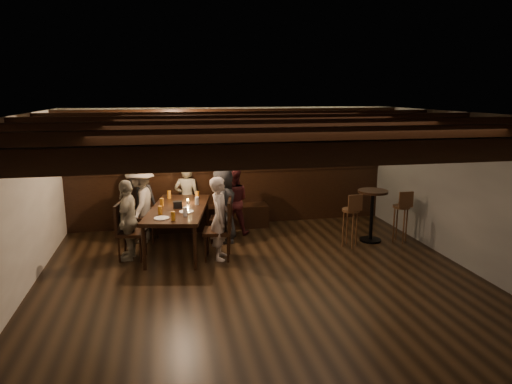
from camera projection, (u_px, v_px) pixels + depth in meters
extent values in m
plane|color=black|center=(269.00, 293.00, 6.26)|extent=(7.00, 7.00, 0.00)
plane|color=black|center=(270.00, 116.00, 5.74)|extent=(7.00, 7.00, 0.00)
plane|color=#B8B0A2|center=(231.00, 167.00, 9.35)|extent=(6.50, 0.00, 6.50)
plane|color=#4B4B49|center=(487.00, 197.00, 6.63)|extent=(0.00, 7.00, 7.00)
plane|color=#B8B0A2|center=(1.00, 222.00, 5.37)|extent=(0.00, 7.00, 7.00)
cube|color=black|center=(231.00, 198.00, 9.45)|extent=(6.50, 0.08, 1.10)
cube|color=black|center=(194.00, 218.00, 9.12)|extent=(3.00, 0.45, 0.45)
cube|color=black|center=(191.00, 141.00, 8.98)|extent=(0.62, 0.12, 0.72)
cube|color=black|center=(191.00, 141.00, 8.92)|extent=(0.50, 0.02, 0.58)
cube|color=black|center=(371.00, 153.00, 2.99)|extent=(6.50, 0.10, 0.16)
cube|color=black|center=(314.00, 136.00, 4.10)|extent=(6.50, 0.10, 0.16)
cube|color=black|center=(281.00, 127.00, 5.21)|extent=(6.50, 0.10, 0.16)
cube|color=black|center=(260.00, 121.00, 6.32)|extent=(6.50, 0.10, 0.16)
cube|color=black|center=(245.00, 116.00, 7.43)|extent=(6.50, 0.10, 0.16)
cube|color=black|center=(235.00, 113.00, 8.54)|extent=(6.50, 0.10, 0.16)
sphere|color=#FFE099|center=(80.00, 121.00, 8.01)|extent=(0.07, 0.07, 0.07)
sphere|color=#FFE099|center=(160.00, 121.00, 8.28)|extent=(0.07, 0.07, 0.07)
sphere|color=#FFE099|center=(235.00, 120.00, 8.54)|extent=(0.07, 0.07, 0.07)
sphere|color=#FFE099|center=(305.00, 119.00, 8.81)|extent=(0.07, 0.07, 0.07)
sphere|color=#FFE099|center=(371.00, 118.00, 9.08)|extent=(0.07, 0.07, 0.07)
cube|color=black|center=(178.00, 209.00, 7.84)|extent=(1.28, 2.15, 0.06)
cylinder|color=black|center=(144.00, 249.00, 6.99)|extent=(0.06, 0.06, 0.69)
cylinder|color=black|center=(167.00, 216.00, 8.84)|extent=(0.06, 0.06, 0.69)
cylinder|color=black|center=(195.00, 248.00, 7.00)|extent=(0.06, 0.06, 0.69)
cylinder|color=black|center=(207.00, 216.00, 8.85)|extent=(0.06, 0.06, 0.69)
cube|color=black|center=(144.00, 217.00, 8.33)|extent=(0.52, 0.52, 0.05)
cube|color=black|center=(133.00, 203.00, 8.27)|extent=(0.13, 0.44, 0.49)
cube|color=black|center=(132.00, 233.00, 7.46)|extent=(0.50, 0.50, 0.05)
cube|color=black|center=(119.00, 218.00, 7.40)|extent=(0.12, 0.43, 0.47)
cube|color=black|center=(221.00, 219.00, 8.35)|extent=(0.48, 0.48, 0.05)
cube|color=black|center=(231.00, 206.00, 8.30)|extent=(0.12, 0.41, 0.45)
cube|color=black|center=(217.00, 231.00, 7.46)|extent=(0.53, 0.53, 0.05)
cube|color=black|center=(230.00, 215.00, 7.40)|extent=(0.13, 0.45, 0.49)
imported|color=black|center=(139.00, 200.00, 8.72)|extent=(0.73, 0.55, 1.36)
imported|color=gray|center=(187.00, 198.00, 8.88)|extent=(0.54, 0.41, 1.33)
imported|color=#4D1A1C|center=(233.00, 201.00, 8.74)|extent=(0.71, 0.60, 1.30)
imported|color=gray|center=(141.00, 204.00, 8.28)|extent=(0.69, 1.00, 1.41)
imported|color=gray|center=(128.00, 220.00, 7.41)|extent=(0.47, 0.83, 1.33)
imported|color=#242527|center=(224.00, 204.00, 8.29)|extent=(0.57, 0.76, 1.40)
imported|color=#BDABA0|center=(220.00, 218.00, 7.41)|extent=(0.42, 0.55, 1.37)
cylinder|color=#BF7219|center=(169.00, 195.00, 8.50)|extent=(0.07, 0.07, 0.14)
cylinder|color=#BF7219|center=(197.00, 195.00, 8.45)|extent=(0.07, 0.07, 0.14)
cylinder|color=#BF7219|center=(162.00, 202.00, 7.91)|extent=(0.07, 0.07, 0.14)
cylinder|color=silver|center=(197.00, 201.00, 8.02)|extent=(0.07, 0.07, 0.14)
cylinder|color=#BF7219|center=(160.00, 210.00, 7.38)|extent=(0.07, 0.07, 0.14)
cylinder|color=silver|center=(185.00, 212.00, 7.28)|extent=(0.07, 0.07, 0.14)
cylinder|color=#BF7219|center=(173.00, 216.00, 7.04)|extent=(0.07, 0.07, 0.14)
cylinder|color=white|center=(162.00, 218.00, 7.15)|extent=(0.24, 0.24, 0.01)
cylinder|color=white|center=(186.00, 212.00, 7.54)|extent=(0.24, 0.24, 0.01)
cube|color=black|center=(178.00, 205.00, 7.77)|extent=(0.15, 0.10, 0.12)
cylinder|color=beige|center=(188.00, 202.00, 8.12)|extent=(0.05, 0.05, 0.05)
cylinder|color=black|center=(370.00, 240.00, 8.44)|extent=(0.40, 0.40, 0.04)
cylinder|color=black|center=(372.00, 216.00, 8.34)|extent=(0.06, 0.06, 0.90)
cylinder|color=black|center=(373.00, 192.00, 8.24)|extent=(0.54, 0.54, 0.05)
cylinder|color=#3B1F13|center=(351.00, 210.00, 8.01)|extent=(0.31, 0.31, 0.05)
cube|color=#3B1F13|center=(355.00, 203.00, 7.84)|extent=(0.27, 0.05, 0.29)
cylinder|color=#3B1F13|center=(401.00, 207.00, 8.26)|extent=(0.31, 0.31, 0.05)
cube|color=#3B1F13|center=(406.00, 200.00, 8.08)|extent=(0.27, 0.03, 0.29)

